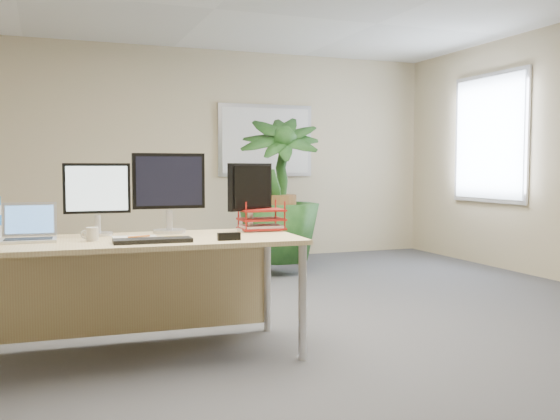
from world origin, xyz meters
name	(u,v)px	position (x,y,z in m)	size (l,w,h in m)	color
floor	(293,345)	(0.00, 0.00, 0.00)	(8.00, 8.00, 0.00)	#454449
back_wall	(175,155)	(0.00, 4.00, 1.35)	(7.00, 0.04, 2.70)	beige
whiteboard	(266,141)	(1.20, 3.97, 1.55)	(1.30, 0.04, 0.95)	silver
window	(489,138)	(3.47, 2.30, 1.55)	(0.04, 1.30, 1.55)	silver
desk	(140,262)	(-0.98, 0.18, 0.60)	(2.00, 0.90, 0.76)	#D5B67D
floor_plant	(279,207)	(0.89, 2.64, 0.75)	(0.84, 0.84, 1.50)	#163D16
monitor_left	(97,194)	(-1.23, 0.36, 1.03)	(0.42, 0.19, 0.47)	silver
monitor_right	(169,187)	(-0.76, 0.34, 1.07)	(0.49, 0.22, 0.54)	silver
monitor_dark	(251,192)	(-0.20, 0.29, 1.03)	(0.38, 0.25, 0.47)	silver
laptop	(29,231)	(-1.64, 0.21, 0.82)	(0.33, 0.29, 0.23)	silver
keyboard	(153,240)	(-0.96, -0.16, 0.77)	(0.46, 0.15, 0.03)	black
coffee_mug	(92,234)	(-1.29, 0.05, 0.80)	(0.11, 0.07, 0.08)	silver
spiral_notebook	(135,238)	(-1.03, 0.07, 0.76)	(0.27, 0.20, 0.01)	silver
orange_pen	(139,236)	(-1.01, 0.04, 0.78)	(0.01, 0.01, 0.14)	orange
yellow_highlighter	(173,237)	(-0.80, 0.02, 0.77)	(0.01, 0.01, 0.11)	yellow
letter_tray	(261,221)	(-0.13, 0.28, 0.82)	(0.31, 0.24, 0.14)	maroon
stapler	(229,236)	(-0.50, -0.21, 0.78)	(0.14, 0.04, 0.05)	black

